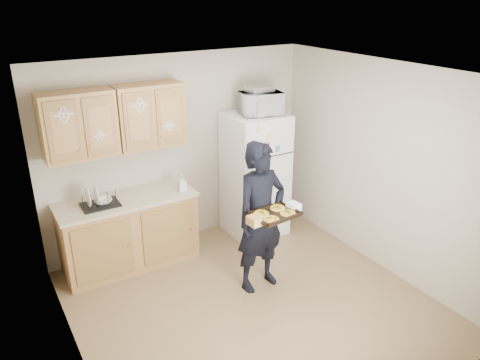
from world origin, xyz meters
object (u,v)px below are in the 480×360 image
baking_tray (275,215)px  microwave (261,103)px  dish_rack (100,199)px  refrigerator (255,175)px  person (261,218)px

baking_tray → microwave: size_ratio=0.91×
baking_tray → dish_rack: 2.04m
dish_rack → microwave: bearing=-1.7°
refrigerator → microwave: size_ratio=3.23×
baking_tray → microwave: microwave is taller
dish_rack → baking_tray: bearing=-46.1°
person → dish_rack: size_ratio=4.18×
baking_tray → dish_rack: (-1.41, 1.47, -0.06)m
person → microwave: microwave is taller
refrigerator → dish_rack: size_ratio=4.08×
person → microwave: (0.71, 1.11, 0.97)m
refrigerator → dish_rack: bearing=179.6°
person → baking_tray: 0.35m
microwave → refrigerator: bearing=141.5°
person → baking_tray: size_ratio=3.65×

